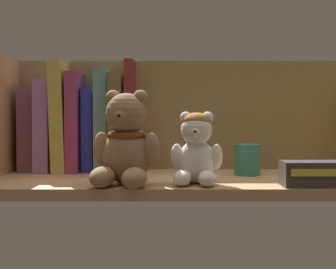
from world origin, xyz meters
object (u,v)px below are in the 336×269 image
object	(u,v)px
book_2	(60,117)
book_7	(127,116)
teddy_bear_larger	(123,145)
book_4	(87,130)
book_6	(115,123)
book_3	(74,122)
teddy_bear_smaller	(194,150)
small_product_box	(311,174)
book_5	(101,121)
book_0	(28,129)
book_1	(44,126)
pillar_candle	(245,160)

from	to	relation	value
book_2	book_7	world-z (taller)	book_7
book_7	teddy_bear_larger	distance (cm)	23.54
book_4	book_6	distance (cm)	6.41
book_3	teddy_bear_smaller	size ratio (longest dim) A/B	1.66
book_4	small_product_box	bearing A→B (deg)	-29.74
book_5	teddy_bear_larger	world-z (taller)	book_5
book_2	book_0	bearing A→B (deg)	180.00
book_5	teddy_bear_larger	size ratio (longest dim) A/B	1.32
book_6	book_0	bearing A→B (deg)	180.00
teddy_bear_smaller	small_product_box	distance (cm)	20.90
book_0	book_4	xyz separation A→B (cm)	(13.19, 0.00, -0.21)
book_1	pillar_candle	size ratio (longest dim) A/B	3.15
book_2	book_3	world-z (taller)	book_2
book_1	teddy_bear_smaller	world-z (taller)	book_1
book_3	book_7	bearing A→B (deg)	0.00
book_6	book_5	bearing A→B (deg)	180.00
book_1	small_product_box	size ratio (longest dim) A/B	1.84
book_0	small_product_box	bearing A→B (deg)	-23.61
book_7	teddy_bear_smaller	bearing A→B (deg)	-57.47
book_1	book_4	size ratio (longest dim) A/B	1.10
book_3	book_5	distance (cm)	5.94
book_6	teddy_bear_smaller	xyz separation A→B (cm)	(16.40, -21.49, -4.46)
book_1	pillar_candle	world-z (taller)	book_1
book_7	teddy_bear_larger	size ratio (longest dim) A/B	1.44
book_4	book_7	size ratio (longest dim) A/B	0.75
small_product_box	teddy_bear_larger	bearing A→B (deg)	177.34
book_2	small_product_box	xyz separation A→B (cm)	(48.97, -24.52, -9.83)
book_2	book_3	xyz separation A→B (cm)	(3.16, 0.00, -1.20)
book_6	teddy_bear_larger	xyz separation A→B (cm)	(3.74, -22.99, -3.43)
book_3	small_product_box	size ratio (longest dim) A/B	1.99
book_0	book_6	bearing A→B (deg)	0.00
book_2	book_4	size ratio (longest dim) A/B	1.32
book_4	teddy_bear_smaller	xyz separation A→B (cm)	(22.63, -21.49, -2.92)
book_3	book_4	size ratio (longest dim) A/B	1.19
book_3	book_1	bearing A→B (deg)	180.00
teddy_bear_smaller	book_6	bearing A→B (deg)	127.35
book_1	teddy_bear_smaller	xyz separation A→B (cm)	(32.13, -21.49, -3.85)
book_6	book_2	bearing A→B (deg)	180.00
teddy_bear_larger	small_product_box	world-z (taller)	teddy_bear_larger
book_3	small_product_box	xyz separation A→B (cm)	(45.81, -24.52, -8.63)
book_6	book_7	world-z (taller)	book_7
book_7	book_3	bearing A→B (deg)	180.00
teddy_bear_smaller	teddy_bear_larger	bearing A→B (deg)	-173.26
book_6	teddy_bear_larger	distance (cm)	23.54
book_0	book_2	bearing A→B (deg)	0.00
small_product_box	book_5	bearing A→B (deg)	148.42
teddy_bear_smaller	book_3	bearing A→B (deg)	139.90
book_2	small_product_box	world-z (taller)	book_2
book_1	book_4	distance (cm)	9.55
book_0	book_5	distance (cm)	16.32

